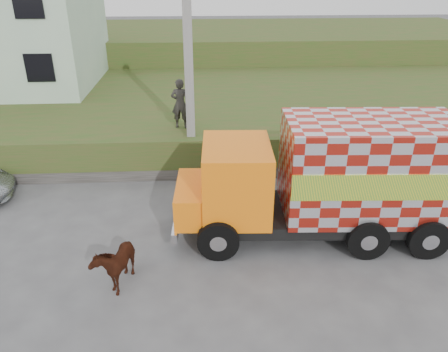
{
  "coord_description": "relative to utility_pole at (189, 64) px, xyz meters",
  "views": [
    {
      "loc": [
        -0.68,
        -10.36,
        7.12
      ],
      "look_at": [
        0.02,
        1.57,
        1.3
      ],
      "focal_mm": 35.0,
      "sensor_mm": 36.0,
      "label": 1
    }
  ],
  "objects": [
    {
      "name": "pedestrian",
      "position": [
        -0.39,
        0.9,
        -1.64
      ],
      "size": [
        0.74,
        0.54,
        1.87
      ],
      "primitive_type": "imported",
      "rotation": [
        0.0,
        0.0,
        3.0
      ],
      "color": "#322E2C",
      "rests_on": "embankment"
    },
    {
      "name": "utility_pole",
      "position": [
        0.0,
        0.0,
        0.0
      ],
      "size": [
        1.2,
        0.3,
        8.0
      ],
      "color": "gray",
      "rests_on": "ground"
    },
    {
      "name": "retaining_strip",
      "position": [
        -1.0,
        -0.4,
        -3.88
      ],
      "size": [
        16.0,
        0.5,
        0.4
      ],
      "primitive_type": "cube",
      "color": "#595651",
      "rests_on": "ground"
    },
    {
      "name": "cargo_truck",
      "position": [
        3.9,
        -4.34,
        -2.3
      ],
      "size": [
        7.83,
        2.99,
        3.44
      ],
      "rotation": [
        0.0,
        0.0,
        -0.05
      ],
      "color": "black",
      "rests_on": "ground"
    },
    {
      "name": "cow",
      "position": [
        -1.81,
        -6.2,
        -3.45
      ],
      "size": [
        1.01,
        1.6,
        1.25
      ],
      "primitive_type": "imported",
      "rotation": [
        0.0,
        0.0,
        -0.24
      ],
      "color": "black",
      "rests_on": "ground"
    },
    {
      "name": "embankment",
      "position": [
        1.0,
        5.4,
        -3.33
      ],
      "size": [
        40.0,
        12.0,
        1.5
      ],
      "primitive_type": "cube",
      "color": "#2E541C",
      "rests_on": "ground"
    },
    {
      "name": "ground",
      "position": [
        1.0,
        -4.6,
        -4.08
      ],
      "size": [
        120.0,
        120.0,
        0.0
      ],
      "primitive_type": "plane",
      "color": "#474749",
      "rests_on": "ground"
    },
    {
      "name": "embankment_far",
      "position": [
        1.0,
        17.4,
        -2.58
      ],
      "size": [
        40.0,
        12.0,
        3.0
      ],
      "primitive_type": "cube",
      "color": "#2E541C",
      "rests_on": "ground"
    }
  ]
}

